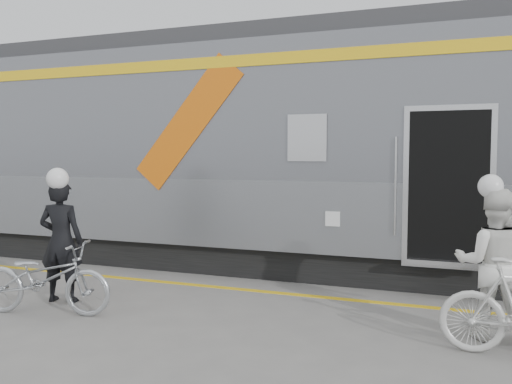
% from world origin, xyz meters
% --- Properties ---
extents(ground, '(90.00, 90.00, 0.00)m').
position_xyz_m(ground, '(0.00, 0.00, 0.00)').
color(ground, slate).
rests_on(ground, ground).
extents(train, '(24.00, 3.17, 4.10)m').
position_xyz_m(train, '(-0.27, 4.19, 2.05)').
color(train, black).
rests_on(train, ground).
extents(safety_strip, '(24.00, 0.12, 0.01)m').
position_xyz_m(safety_strip, '(0.00, 2.15, 0.00)').
color(safety_strip, yellow).
rests_on(safety_strip, ground).
extents(man, '(0.68, 0.52, 1.66)m').
position_xyz_m(man, '(-2.96, 0.69, 0.83)').
color(man, black).
rests_on(man, ground).
extents(bicycle_left, '(1.83, 0.98, 0.92)m').
position_xyz_m(bicycle_left, '(-2.76, 0.14, 0.46)').
color(bicycle_left, '#A9ADB1').
rests_on(bicycle_left, ground).
extents(woman, '(0.80, 0.63, 1.64)m').
position_xyz_m(woman, '(2.43, 1.16, 0.82)').
color(woman, white).
rests_on(woman, ground).
extents(helmet_man, '(0.29, 0.29, 0.29)m').
position_xyz_m(helmet_man, '(-2.96, 0.69, 1.81)').
color(helmet_man, white).
rests_on(helmet_man, man).
extents(helmet_woman, '(0.26, 0.26, 0.26)m').
position_xyz_m(helmet_woman, '(2.43, 1.16, 1.77)').
color(helmet_woman, white).
rests_on(helmet_woman, woman).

